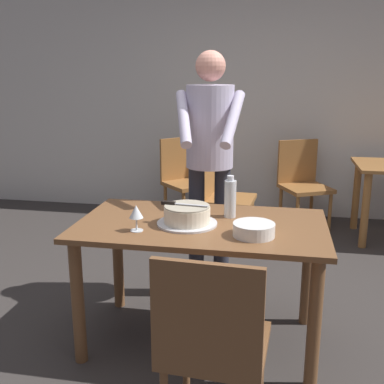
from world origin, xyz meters
name	(u,v)px	position (x,y,z in m)	size (l,w,h in m)	color
ground_plane	(201,340)	(0.00, 0.00, 0.00)	(14.00, 14.00, 0.00)	#383330
back_wall	(243,93)	(0.00, 2.78, 1.35)	(10.00, 0.12, 2.70)	silver
main_dining_table	(201,243)	(0.00, 0.00, 0.62)	(1.41, 0.80, 0.75)	brown
cake_on_platter	(187,216)	(-0.07, -0.04, 0.80)	(0.34, 0.34, 0.11)	silver
cake_knife	(175,204)	(-0.15, -0.03, 0.87)	(0.27, 0.05, 0.02)	silver
plate_stack	(254,230)	(0.31, -0.16, 0.79)	(0.22, 0.22, 0.07)	white
wine_glass_near	(136,213)	(-0.32, -0.20, 0.85)	(0.08, 0.08, 0.14)	silver
water_bottle	(230,198)	(0.15, 0.14, 0.86)	(0.07, 0.07, 0.25)	silver
person_cutting_cake	(210,149)	(-0.05, 0.61, 1.08)	(0.47, 0.56, 1.72)	#2D2D38
chair_near_side	(212,342)	(0.18, -0.78, 0.49)	(0.47, 0.47, 0.90)	brown
background_chair_0	(222,193)	(-0.08, 1.69, 0.49)	(0.48, 0.48, 0.90)	#9E6633
background_chair_1	(302,181)	(0.67, 2.32, 0.49)	(0.59, 0.59, 0.90)	#9E6633
background_chair_2	(185,177)	(-0.56, 2.27, 0.49)	(0.62, 0.62, 0.90)	#9E6633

